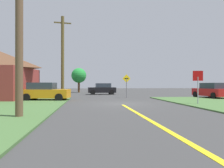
{
  "coord_description": "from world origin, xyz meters",
  "views": [
    {
      "loc": [
        -2.51,
        -15.12,
        1.46
      ],
      "look_at": [
        -0.4,
        2.04,
        1.49
      ],
      "focal_mm": 32.36,
      "sensor_mm": 36.0,
      "label": 1
    }
  ],
  "objects_px": {
    "stop_sign": "(198,81)",
    "direction_sign": "(126,83)",
    "oak_tree_left": "(79,76)",
    "car_approaching_junction": "(102,89)",
    "utility_pole_near": "(19,15)",
    "car_on_crossroad": "(212,91)",
    "parked_car_near_building": "(45,92)",
    "utility_pole_mid": "(63,56)"
  },
  "relations": [
    {
      "from": "utility_pole_near",
      "to": "direction_sign",
      "type": "distance_m",
      "value": 14.43
    },
    {
      "from": "car_approaching_junction",
      "to": "direction_sign",
      "type": "relative_size",
      "value": 1.59
    },
    {
      "from": "stop_sign",
      "to": "utility_pole_near",
      "type": "bearing_deg",
      "value": 32.54
    },
    {
      "from": "car_on_crossroad",
      "to": "direction_sign",
      "type": "relative_size",
      "value": 1.76
    },
    {
      "from": "utility_pole_near",
      "to": "utility_pole_mid",
      "type": "distance_m",
      "value": 12.95
    },
    {
      "from": "utility_pole_near",
      "to": "direction_sign",
      "type": "height_order",
      "value": "utility_pole_near"
    },
    {
      "from": "utility_pole_near",
      "to": "utility_pole_mid",
      "type": "xyz_separation_m",
      "value": [
        0.3,
        12.95,
        0.03
      ]
    },
    {
      "from": "car_approaching_junction",
      "to": "stop_sign",
      "type": "bearing_deg",
      "value": 107.75
    },
    {
      "from": "oak_tree_left",
      "to": "car_on_crossroad",
      "type": "bearing_deg",
      "value": -49.28
    },
    {
      "from": "parked_car_near_building",
      "to": "oak_tree_left",
      "type": "distance_m",
      "value": 18.41
    },
    {
      "from": "parked_car_near_building",
      "to": "stop_sign",
      "type": "bearing_deg",
      "value": -15.97
    },
    {
      "from": "utility_pole_mid",
      "to": "oak_tree_left",
      "type": "height_order",
      "value": "utility_pole_mid"
    },
    {
      "from": "car_approaching_junction",
      "to": "parked_car_near_building",
      "type": "xyz_separation_m",
      "value": [
        -5.91,
        -10.84,
        -0.0
      ]
    },
    {
      "from": "stop_sign",
      "to": "direction_sign",
      "type": "distance_m",
      "value": 8.63
    },
    {
      "from": "stop_sign",
      "to": "direction_sign",
      "type": "height_order",
      "value": "direction_sign"
    },
    {
      "from": "parked_car_near_building",
      "to": "utility_pole_near",
      "type": "relative_size",
      "value": 0.49
    },
    {
      "from": "car_on_crossroad",
      "to": "utility_pole_near",
      "type": "relative_size",
      "value": 0.52
    },
    {
      "from": "utility_pole_near",
      "to": "utility_pole_mid",
      "type": "relative_size",
      "value": 0.99
    },
    {
      "from": "parked_car_near_building",
      "to": "utility_pole_mid",
      "type": "height_order",
      "value": "utility_pole_mid"
    },
    {
      "from": "stop_sign",
      "to": "oak_tree_left",
      "type": "distance_m",
      "value": 25.07
    },
    {
      "from": "car_approaching_junction",
      "to": "oak_tree_left",
      "type": "relative_size",
      "value": 0.92
    },
    {
      "from": "direction_sign",
      "to": "oak_tree_left",
      "type": "relative_size",
      "value": 0.58
    },
    {
      "from": "oak_tree_left",
      "to": "car_approaching_junction",
      "type": "bearing_deg",
      "value": -63.34
    },
    {
      "from": "oak_tree_left",
      "to": "utility_pole_near",
      "type": "bearing_deg",
      "value": -92.93
    },
    {
      "from": "car_approaching_junction",
      "to": "direction_sign",
      "type": "bearing_deg",
      "value": 102.17
    },
    {
      "from": "car_on_crossroad",
      "to": "utility_pole_mid",
      "type": "distance_m",
      "value": 16.31
    },
    {
      "from": "car_approaching_junction",
      "to": "utility_pole_near",
      "type": "relative_size",
      "value": 0.46
    },
    {
      "from": "parked_car_near_building",
      "to": "direction_sign",
      "type": "height_order",
      "value": "direction_sign"
    },
    {
      "from": "stop_sign",
      "to": "car_approaching_junction",
      "type": "xyz_separation_m",
      "value": [
        -5.69,
        15.92,
        -0.9
      ]
    },
    {
      "from": "utility_pole_near",
      "to": "oak_tree_left",
      "type": "bearing_deg",
      "value": 87.07
    },
    {
      "from": "stop_sign",
      "to": "oak_tree_left",
      "type": "xyz_separation_m",
      "value": [
        -9.36,
        23.23,
        1.34
      ]
    },
    {
      "from": "car_approaching_junction",
      "to": "parked_car_near_building",
      "type": "height_order",
      "value": "same"
    },
    {
      "from": "utility_pole_near",
      "to": "oak_tree_left",
      "type": "height_order",
      "value": "utility_pole_near"
    },
    {
      "from": "utility_pole_mid",
      "to": "oak_tree_left",
      "type": "bearing_deg",
      "value": 85.64
    },
    {
      "from": "parked_car_near_building",
      "to": "car_on_crossroad",
      "type": "distance_m",
      "value": 16.89
    },
    {
      "from": "utility_pole_near",
      "to": "direction_sign",
      "type": "relative_size",
      "value": 3.41
    },
    {
      "from": "parked_car_near_building",
      "to": "utility_pole_mid",
      "type": "relative_size",
      "value": 0.49
    },
    {
      "from": "car_on_crossroad",
      "to": "oak_tree_left",
      "type": "xyz_separation_m",
      "value": [
        -14.61,
        16.97,
        2.23
      ]
    },
    {
      "from": "stop_sign",
      "to": "direction_sign",
      "type": "relative_size",
      "value": 0.96
    },
    {
      "from": "stop_sign",
      "to": "utility_pole_near",
      "type": "distance_m",
      "value": 11.96
    },
    {
      "from": "utility_pole_near",
      "to": "oak_tree_left",
      "type": "distance_m",
      "value": 27.7
    },
    {
      "from": "stop_sign",
      "to": "car_approaching_junction",
      "type": "height_order",
      "value": "stop_sign"
    }
  ]
}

